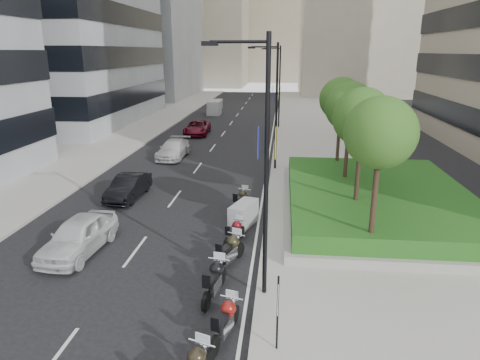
# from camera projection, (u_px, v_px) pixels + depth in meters

# --- Properties ---
(ground) EXTENTS (160.00, 160.00, 0.00)m
(ground) POSITION_uv_depth(u_px,v_px,m) (139.00, 304.00, 14.83)
(ground) COLOR black
(ground) RESTS_ON ground
(sidewalk_right) EXTENTS (10.00, 100.00, 0.15)m
(sidewalk_right) POSITION_uv_depth(u_px,v_px,m) (325.00, 139.00, 42.51)
(sidewalk_right) COLOR #9E9B93
(sidewalk_right) RESTS_ON ground
(sidewalk_left) EXTENTS (8.00, 100.00, 0.15)m
(sidewalk_left) POSITION_uv_depth(u_px,v_px,m) (121.00, 135.00, 44.53)
(sidewalk_left) COLOR #9E9B93
(sidewalk_left) RESTS_ON ground
(lane_edge) EXTENTS (0.12, 100.00, 0.01)m
(lane_edge) POSITION_uv_depth(u_px,v_px,m) (272.00, 138.00, 43.04)
(lane_edge) COLOR silver
(lane_edge) RESTS_ON ground
(lane_centre) EXTENTS (0.12, 100.00, 0.01)m
(lane_centre) POSITION_uv_depth(u_px,v_px,m) (221.00, 137.00, 43.54)
(lane_centre) COLOR silver
(lane_centre) RESTS_ON ground
(building_grey_far) EXTENTS (22.00, 26.00, 30.00)m
(building_grey_far) POSITION_uv_depth(u_px,v_px,m) (131.00, 14.00, 79.46)
(building_grey_far) COLOR gray
(building_grey_far) RESTS_ON ground
(building_cream_right) EXTENTS (28.00, 24.00, 36.00)m
(building_cream_right) POSITION_uv_depth(u_px,v_px,m) (375.00, 0.00, 83.68)
(building_cream_right) COLOR #B7AD93
(building_cream_right) RESTS_ON ground
(building_cream_left) EXTENTS (26.00, 24.00, 34.00)m
(building_cream_left) POSITION_uv_depth(u_px,v_px,m) (195.00, 15.00, 106.87)
(building_cream_left) COLOR #B7AD93
(building_cream_left) RESTS_ON ground
(building_cream_centre) EXTENTS (30.00, 24.00, 38.00)m
(building_cream_centre) POSITION_uv_depth(u_px,v_px,m) (277.00, 13.00, 123.41)
(building_cream_centre) COLOR #B7AD93
(building_cream_centre) RESTS_ON ground
(planter) EXTENTS (10.00, 14.00, 0.40)m
(planter) POSITION_uv_depth(u_px,v_px,m) (376.00, 206.00, 23.29)
(planter) COLOR #98968E
(planter) RESTS_ON sidewalk_right
(hedge) EXTENTS (9.40, 13.40, 0.80)m
(hedge) POSITION_uv_depth(u_px,v_px,m) (377.00, 195.00, 23.12)
(hedge) COLOR #214C15
(hedge) RESTS_ON planter
(tree_0) EXTENTS (2.80, 2.80, 6.30)m
(tree_0) POSITION_uv_depth(u_px,v_px,m) (380.00, 133.00, 16.25)
(tree_0) COLOR #332319
(tree_0) RESTS_ON planter
(tree_1) EXTENTS (2.80, 2.80, 6.30)m
(tree_1) POSITION_uv_depth(u_px,v_px,m) (362.00, 118.00, 20.06)
(tree_1) COLOR #332319
(tree_1) RESTS_ON planter
(tree_2) EXTENTS (2.80, 2.80, 6.30)m
(tree_2) POSITION_uv_depth(u_px,v_px,m) (350.00, 107.00, 23.87)
(tree_2) COLOR #332319
(tree_2) RESTS_ON planter
(tree_3) EXTENTS (2.80, 2.80, 6.30)m
(tree_3) POSITION_uv_depth(u_px,v_px,m) (341.00, 99.00, 27.68)
(tree_3) COLOR #332319
(tree_3) RESTS_ON planter
(lamp_post_0) EXTENTS (2.34, 0.45, 9.00)m
(lamp_post_0) POSITION_uv_depth(u_px,v_px,m) (262.00, 159.00, 13.92)
(lamp_post_0) COLOR black
(lamp_post_0) RESTS_ON ground
(lamp_post_1) EXTENTS (2.34, 0.45, 9.00)m
(lamp_post_1) POSITION_uv_depth(u_px,v_px,m) (274.00, 101.00, 30.11)
(lamp_post_1) COLOR black
(lamp_post_1) RESTS_ON ground
(lamp_post_2) EXTENTS (2.34, 0.45, 9.00)m
(lamp_post_2) POSITION_uv_depth(u_px,v_px,m) (278.00, 83.00, 47.25)
(lamp_post_2) COLOR black
(lamp_post_2) RESTS_ON ground
(parking_sign) EXTENTS (0.06, 0.32, 2.50)m
(parking_sign) POSITION_uv_depth(u_px,v_px,m) (278.00, 309.00, 12.04)
(parking_sign) COLOR black
(parking_sign) RESTS_ON ground
(motorcycle_1) EXTENTS (0.83, 2.19, 1.11)m
(motorcycle_1) POSITION_uv_depth(u_px,v_px,m) (226.00, 321.00, 12.96)
(motorcycle_1) COLOR black
(motorcycle_1) RESTS_ON ground
(motorcycle_2) EXTENTS (0.81, 2.43, 1.21)m
(motorcycle_2) POSITION_uv_depth(u_px,v_px,m) (215.00, 280.00, 15.15)
(motorcycle_2) COLOR black
(motorcycle_2) RESTS_ON ground
(motorcycle_3) EXTENTS (1.14, 2.26, 1.20)m
(motorcycle_3) POSITION_uv_depth(u_px,v_px,m) (230.00, 251.00, 17.37)
(motorcycle_3) COLOR black
(motorcycle_3) RESTS_ON ground
(motorcycle_4) EXTENTS (0.89, 1.92, 1.00)m
(motorcycle_4) POSITION_uv_depth(u_px,v_px,m) (235.00, 232.00, 19.43)
(motorcycle_4) COLOR black
(motorcycle_4) RESTS_ON ground
(motorcycle_5) EXTENTS (1.42, 2.17, 1.22)m
(motorcycle_5) POSITION_uv_depth(u_px,v_px,m) (244.00, 215.00, 21.28)
(motorcycle_5) COLOR black
(motorcycle_5) RESTS_ON ground
(motorcycle_6) EXTENTS (0.92, 2.12, 1.09)m
(motorcycle_6) POSITION_uv_depth(u_px,v_px,m) (241.00, 200.00, 23.44)
(motorcycle_6) COLOR black
(motorcycle_6) RESTS_ON ground
(car_a) EXTENTS (2.21, 4.76, 1.58)m
(car_a) POSITION_uv_depth(u_px,v_px,m) (79.00, 236.00, 18.45)
(car_a) COLOR silver
(car_a) RESTS_ON ground
(car_b) EXTENTS (1.66, 4.28, 1.39)m
(car_b) POSITION_uv_depth(u_px,v_px,m) (128.00, 187.00, 25.36)
(car_b) COLOR black
(car_b) RESTS_ON ground
(car_c) EXTENTS (2.15, 4.98, 1.43)m
(car_c) POSITION_uv_depth(u_px,v_px,m) (173.00, 149.00, 35.05)
(car_c) COLOR silver
(car_c) RESTS_ON ground
(car_d) EXTENTS (2.62, 5.29, 1.44)m
(car_d) POSITION_uv_depth(u_px,v_px,m) (197.00, 128.00, 44.74)
(car_d) COLOR maroon
(car_d) RESTS_ON ground
(delivery_van) EXTENTS (1.82, 4.48, 1.86)m
(delivery_van) POSITION_uv_depth(u_px,v_px,m) (215.00, 108.00, 59.19)
(delivery_van) COLOR #AEAFB0
(delivery_van) RESTS_ON ground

